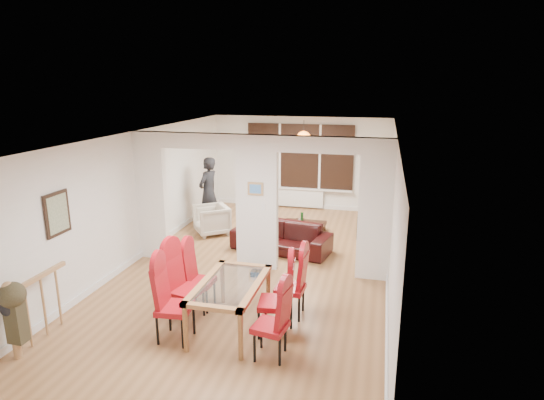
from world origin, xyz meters
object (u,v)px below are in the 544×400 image
at_px(sofa, 281,237).
at_px(armchair, 212,220).
at_px(dining_chair_lb, 186,285).
at_px(bottle, 302,217).
at_px(dining_chair_lc, 200,277).
at_px(dining_chair_la, 175,302).
at_px(coffee_table, 305,227).
at_px(dining_chair_rb, 275,297).
at_px(person, 208,192).
at_px(dining_chair_ra, 270,321).
at_px(dining_table, 231,305).
at_px(television, 363,223).
at_px(dining_chair_rc, 290,283).
at_px(bowl, 300,220).

distance_m(sofa, armchair, 1.98).
height_order(dining_chair_lb, bottle, dining_chair_lb).
height_order(dining_chair_lc, sofa, dining_chair_lc).
xyz_separation_m(dining_chair_la, sofa, (0.67, 3.76, -0.27)).
distance_m(coffee_table, bottle, 0.27).
bearing_deg(dining_chair_rb, person, 114.32).
distance_m(dining_chair_la, dining_chair_ra, 1.40).
bearing_deg(dining_table, television, 70.96).
bearing_deg(coffee_table, dining_chair_rc, -83.29).
bearing_deg(television, dining_chair_ra, -166.15).
bearing_deg(dining_chair_lc, bottle, 78.88).
height_order(dining_chair_lc, coffee_table, dining_chair_lc).
height_order(dining_chair_lc, bottle, dining_chair_lc).
relative_size(dining_chair_rc, television, 1.15).
bearing_deg(armchair, dining_table, -12.32).
distance_m(dining_table, bowl, 4.72).
xyz_separation_m(armchair, bowl, (2.00, 0.75, -0.09)).
distance_m(dining_chair_lc, dining_chair_ra, 1.76).
height_order(sofa, bowl, sofa).
relative_size(dining_chair_lc, television, 1.11).
distance_m(dining_chair_la, television, 5.82).
bearing_deg(sofa, coffee_table, 90.07).
xyz_separation_m(bottle, bowl, (-0.06, 0.09, -0.11)).
height_order(dining_table, sofa, dining_table).
relative_size(dining_chair_ra, dining_chair_rc, 0.97).
height_order(dining_table, dining_chair_la, dining_chair_la).
height_order(dining_chair_rc, bottle, dining_chair_rc).
relative_size(dining_chair_rb, bottle, 4.26).
xyz_separation_m(person, bottle, (2.37, 0.04, -0.50)).
relative_size(dining_chair_ra, coffee_table, 1.02).
relative_size(sofa, bowl, 9.46).
distance_m(dining_chair_ra, dining_chair_rb, 0.56).
relative_size(dining_chair_rc, bowl, 4.84).
height_order(dining_table, bottle, dining_table).
xyz_separation_m(dining_table, dining_chair_rc, (0.77, 0.59, 0.17)).
xyz_separation_m(person, television, (3.82, 0.28, -0.60)).
bearing_deg(armchair, dining_chair_la, -22.20).
bearing_deg(dining_chair_ra, coffee_table, 104.43).
bearing_deg(sofa, armchair, 170.96).
distance_m(dining_chair_lc, bottle, 4.23).
bearing_deg(armchair, dining_chair_rc, 0.50).
xyz_separation_m(dining_chair_lb, coffee_table, (1.01, 4.63, -0.46)).
height_order(dining_chair_lc, dining_chair_rc, dining_chair_rc).
bearing_deg(armchair, sofa, 32.62).
height_order(dining_chair_rb, coffee_table, dining_chair_rb).
bearing_deg(dining_chair_rb, armchair, 115.03).
distance_m(dining_table, dining_chair_lb, 0.75).
distance_m(person, coffee_table, 2.55).
height_order(dining_chair_rb, armchair, dining_chair_rb).
distance_m(dining_chair_ra, coffee_table, 5.27).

